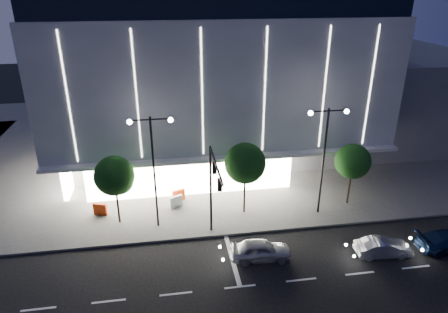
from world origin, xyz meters
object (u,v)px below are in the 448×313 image
tree_left (115,178)px  tree_mid (245,165)px  barrier_b (176,202)px  traffic_mast (213,181)px  barrier_c (179,195)px  car_second (383,248)px  street_lamp_west (153,157)px  car_lead (261,250)px  tree_right (353,163)px  street_lamp_east (325,147)px  barrier_a (100,209)px

tree_left → tree_mid: tree_mid is taller
tree_left → barrier_b: 5.84m
traffic_mast → barrier_c: bearing=109.2°
car_second → tree_mid: bearing=54.4°
street_lamp_west → car_second: size_ratio=2.33×
car_lead → tree_right: bearing=-51.6°
street_lamp_east → barrier_c: size_ratio=8.18×
street_lamp_west → barrier_a: 7.42m
traffic_mast → barrier_a: size_ratio=6.43×
traffic_mast → tree_mid: 4.82m
tree_left → car_second: 19.94m
barrier_a → tree_right: bearing=14.0°
barrier_a → barrier_b: bearing=20.3°
tree_mid → tree_right: tree_mid is taller
street_lamp_west → tree_right: size_ratio=1.63×
car_second → barrier_a: size_ratio=3.52×
tree_right → barrier_b: 14.96m
tree_mid → car_second: (8.38, -6.97, -3.70)m
car_lead → barrier_c: size_ratio=3.79×
street_lamp_east → barrier_c: street_lamp_east is taller
traffic_mast → barrier_a: (-8.62, 5.01, -4.38)m
tree_mid → barrier_b: 6.83m
barrier_b → barrier_c: (0.28, 1.05, 0.00)m
car_lead → car_second: car_lead is taller
traffic_mast → car_second: size_ratio=1.83×
tree_left → barrier_c: (4.76, 2.66, -3.38)m
car_lead → tree_mid: bearing=4.1°
car_lead → car_second: bearing=-91.5°
street_lamp_east → street_lamp_west: bearing=180.0°
barrier_c → tree_right: bearing=-33.3°
tree_left → tree_right: tree_left is taller
street_lamp_east → barrier_a: 18.55m
tree_left → barrier_a: size_ratio=5.20×
barrier_a → barrier_c: bearing=29.5°
tree_left → car_lead: (9.90, -6.00, -3.32)m
street_lamp_east → car_second: (2.40, -5.95, -5.32)m
car_lead → barrier_c: bearing=35.7°
tree_right → barrier_b: size_ratio=5.01×
traffic_mast → tree_left: 7.95m
car_lead → barrier_c: car_lead is taller
barrier_c → street_lamp_west: bearing=-138.6°
tree_mid → barrier_b: size_ratio=5.59×
street_lamp_west → street_lamp_east: size_ratio=1.00×
traffic_mast → barrier_b: bearing=115.2°
tree_mid → barrier_a: 12.28m
traffic_mast → tree_left: bearing=152.2°
tree_mid → barrier_b: tree_mid is taller
traffic_mast → car_second: 12.65m
street_lamp_east → tree_mid: (-5.97, 1.02, -1.62)m
street_lamp_west → tree_mid: street_lamp_west is taller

